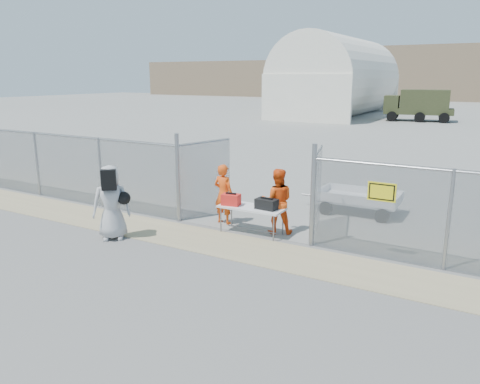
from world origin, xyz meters
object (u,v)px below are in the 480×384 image
Objects in this scene: security_worker_left at (224,194)px; utility_trailer at (359,201)px; folding_table at (252,220)px; visitor at (111,203)px; security_worker_right at (277,201)px.

utility_trailer is (3.01, 2.88, -0.48)m from security_worker_left.
visitor is at bearing -145.27° from folding_table.
security_worker_left is (-1.09, 0.38, 0.48)m from folding_table.
utility_trailer is at bearing 58.37° from folding_table.
security_worker_left reaches higher than utility_trailer.
visitor reaches higher than security_worker_left.
folding_table is at bearing -3.12° from visitor.
visitor reaches higher than folding_table.
visitor is at bearing -132.93° from utility_trailer.
security_worker_right is 3.22m from utility_trailer.
utility_trailer reaches higher than folding_table.
visitor is (-3.42, -2.47, 0.09)m from security_worker_right.
security_worker_left is 0.98× the size of security_worker_right.
security_worker_right reaches higher than security_worker_left.
security_worker_right is at bearing -174.61° from security_worker_left.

